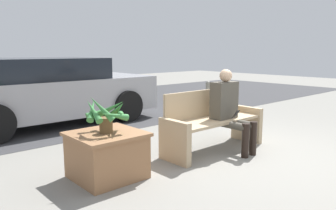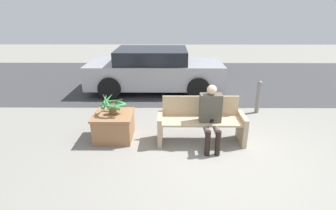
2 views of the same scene
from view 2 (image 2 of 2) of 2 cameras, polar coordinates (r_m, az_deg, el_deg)
ground_plane at (r=5.03m, az=10.93°, el=-11.08°), size 30.00×30.00×0.00m
road_surface at (r=10.08m, az=5.55°, el=5.65°), size 20.00×6.00×0.01m
bench at (r=5.36m, az=7.19°, el=-3.56°), size 1.75×0.56×0.91m
person_seated at (r=5.10m, az=9.34°, el=-1.91°), size 0.42×0.64×1.23m
planter_box at (r=5.57m, az=-11.68°, el=-4.38°), size 0.80×0.78×0.55m
potted_plant at (r=5.38m, az=-11.93°, el=0.29°), size 0.54×0.53×0.46m
parked_car at (r=8.51m, az=-2.94°, el=7.64°), size 4.23×1.98×1.36m
bollard_post at (r=7.11m, az=19.06°, el=1.80°), size 0.11×0.11×0.86m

